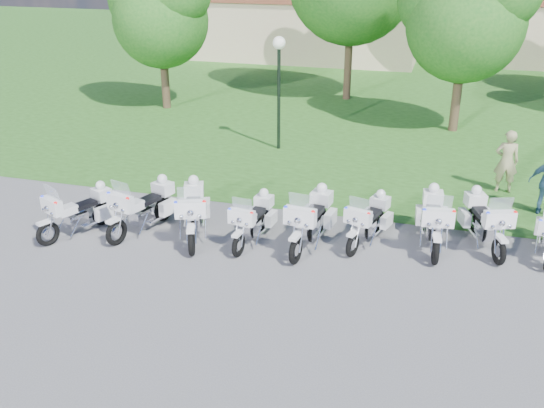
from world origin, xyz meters
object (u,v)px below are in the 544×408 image
(motorcycle_3, at_px, (254,219))
(lamp_post, at_px, (279,65))
(motorcycle_1, at_px, (144,206))
(motorcycle_4, at_px, (311,219))
(motorcycle_7, at_px, (485,220))
(motorcycle_0, at_px, (79,211))
(motorcycle_6, at_px, (434,219))
(motorcycle_2, at_px, (193,211))
(bystander_a, at_px, (506,162))
(motorcycle_5, at_px, (369,220))

(motorcycle_3, height_order, lamp_post, lamp_post)
(motorcycle_1, distance_m, motorcycle_4, 4.37)
(motorcycle_1, xyz_separation_m, motorcycle_7, (8.47, 1.59, -0.01))
(motorcycle_7, bearing_deg, motorcycle_3, -5.29)
(motorcycle_0, height_order, motorcycle_6, motorcycle_6)
(motorcycle_2, xyz_separation_m, bystander_a, (7.80, 5.41, 0.26))
(motorcycle_6, bearing_deg, motorcycle_1, 3.61)
(motorcycle_0, xyz_separation_m, motorcycle_7, (9.99, 2.20, 0.03))
(motorcycle_4, bearing_deg, motorcycle_3, 14.50)
(motorcycle_5, distance_m, motorcycle_6, 1.59)
(motorcycle_4, relative_size, bystander_a, 1.29)
(motorcycle_3, bearing_deg, motorcycle_2, 12.05)
(motorcycle_2, height_order, motorcycle_6, motorcycle_2)
(motorcycle_1, bearing_deg, motorcycle_4, -158.18)
(motorcycle_1, distance_m, lamp_post, 8.09)
(motorcycle_1, bearing_deg, lamp_post, -84.57)
(motorcycle_0, xyz_separation_m, motorcycle_6, (8.78, 1.88, 0.06))
(motorcycle_3, xyz_separation_m, motorcycle_7, (5.55, 1.39, 0.06))
(motorcycle_5, bearing_deg, motorcycle_3, 31.18)
(motorcycle_3, relative_size, bystander_a, 1.11)
(motorcycle_0, height_order, motorcycle_5, motorcycle_0)
(motorcycle_0, bearing_deg, motorcycle_2, -142.70)
(motorcycle_5, height_order, lamp_post, lamp_post)
(motorcycle_2, distance_m, motorcycle_6, 6.03)
(motorcycle_3, relative_size, motorcycle_5, 1.01)
(motorcycle_3, relative_size, motorcycle_6, 0.87)
(motorcycle_0, distance_m, motorcycle_7, 10.23)
(motorcycle_5, xyz_separation_m, motorcycle_7, (2.77, 0.64, 0.06))
(motorcycle_1, xyz_separation_m, motorcycle_4, (4.35, 0.39, 0.02))
(motorcycle_4, bearing_deg, bystander_a, -126.80)
(lamp_post, bearing_deg, motorcycle_4, -68.40)
(motorcycle_3, height_order, motorcycle_6, motorcycle_6)
(motorcycle_5, distance_m, motorcycle_7, 2.84)
(motorcycle_0, bearing_deg, bystander_a, -125.96)
(motorcycle_0, bearing_deg, motorcycle_1, -133.50)
(motorcycle_1, height_order, motorcycle_5, motorcycle_1)
(motorcycle_0, xyz_separation_m, lamp_post, (3.03, 8.20, 2.41))
(motorcycle_4, distance_m, motorcycle_7, 4.29)
(lamp_post, xyz_separation_m, bystander_a, (7.65, -2.14, -2.08))
(motorcycle_7, bearing_deg, motorcycle_6, -4.46)
(lamp_post, bearing_deg, motorcycle_7, -40.73)
(bystander_a, bearing_deg, motorcycle_0, 25.94)
(motorcycle_0, bearing_deg, motorcycle_4, -145.80)
(motorcycle_1, xyz_separation_m, motorcycle_3, (2.92, 0.20, -0.08))
(motorcycle_1, relative_size, motorcycle_5, 1.11)
(motorcycle_2, relative_size, motorcycle_3, 1.11)
(motorcycle_0, bearing_deg, motorcycle_6, -143.46)
(motorcycle_0, relative_size, motorcycle_7, 0.92)
(motorcycle_5, height_order, bystander_a, bystander_a)
(motorcycle_3, bearing_deg, motorcycle_5, -158.70)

